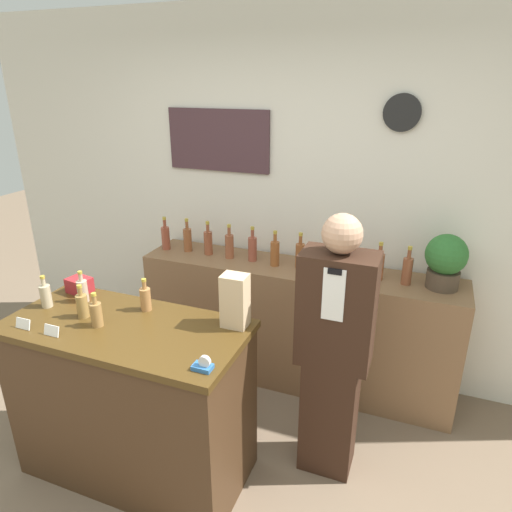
{
  "coord_description": "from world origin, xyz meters",
  "views": [
    {
      "loc": [
        0.98,
        -1.18,
        2.2
      ],
      "look_at": [
        0.08,
        1.13,
        1.23
      ],
      "focal_mm": 32.0,
      "sensor_mm": 36.0,
      "label": 1
    }
  ],
  "objects_px": {
    "paper_bag": "(235,301)",
    "shopkeeper": "(334,352)",
    "tape_dispenser": "(203,365)",
    "potted_plant": "(446,260)"
  },
  "relations": [
    {
      "from": "shopkeeper",
      "to": "tape_dispenser",
      "type": "height_order",
      "value": "shopkeeper"
    },
    {
      "from": "paper_bag",
      "to": "tape_dispenser",
      "type": "bearing_deg",
      "value": -86.65
    },
    {
      "from": "paper_bag",
      "to": "tape_dispenser",
      "type": "xyz_separation_m",
      "value": [
        0.02,
        -0.41,
        -0.12
      ]
    },
    {
      "from": "shopkeeper",
      "to": "paper_bag",
      "type": "bearing_deg",
      "value": -154.76
    },
    {
      "from": "shopkeeper",
      "to": "paper_bag",
      "type": "xyz_separation_m",
      "value": [
        -0.49,
        -0.23,
        0.34
      ]
    },
    {
      "from": "tape_dispenser",
      "to": "shopkeeper",
      "type": "bearing_deg",
      "value": 54.19
    },
    {
      "from": "tape_dispenser",
      "to": "potted_plant",
      "type": "bearing_deg",
      "value": 54.82
    },
    {
      "from": "paper_bag",
      "to": "shopkeeper",
      "type": "bearing_deg",
      "value": 25.24
    },
    {
      "from": "shopkeeper",
      "to": "potted_plant",
      "type": "bearing_deg",
      "value": 55.36
    },
    {
      "from": "shopkeeper",
      "to": "tape_dispenser",
      "type": "bearing_deg",
      "value": -125.81
    }
  ]
}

